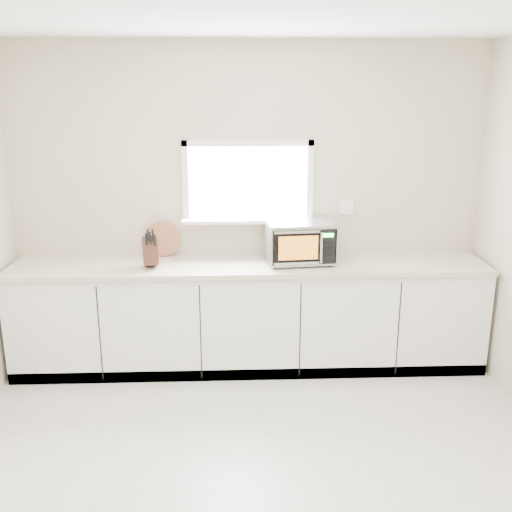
{
  "coord_description": "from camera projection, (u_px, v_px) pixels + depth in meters",
  "views": [
    {
      "loc": [
        -0.14,
        -3.04,
        2.35
      ],
      "look_at": [
        0.05,
        1.55,
        1.02
      ],
      "focal_mm": 42.0,
      "sensor_mm": 36.0,
      "label": 1
    }
  ],
  "objects": [
    {
      "name": "cabinets",
      "position": [
        249.0,
        317.0,
        5.08
      ],
      "size": [
        3.92,
        0.6,
        0.88
      ],
      "primitive_type": "cube",
      "color": "white",
      "rests_on": "ground"
    },
    {
      "name": "microwave",
      "position": [
        300.0,
        241.0,
        4.93
      ],
      "size": [
        0.57,
        0.47,
        0.35
      ],
      "rotation": [
        0.0,
        0.0,
        0.09
      ],
      "color": "black",
      "rests_on": "countertop"
    },
    {
      "name": "coffee_grinder",
      "position": [
        330.0,
        246.0,
        5.08
      ],
      "size": [
        0.14,
        0.14,
        0.21
      ],
      "rotation": [
        0.0,
        0.0,
        0.25
      ],
      "color": "#ACAEB4",
      "rests_on": "countertop"
    },
    {
      "name": "knife_block",
      "position": [
        150.0,
        250.0,
        4.8
      ],
      "size": [
        0.16,
        0.24,
        0.33
      ],
      "rotation": [
        0.0,
        0.0,
        0.24
      ],
      "color": "#412017",
      "rests_on": "countertop"
    },
    {
      "name": "countertop",
      "position": [
        249.0,
        266.0,
        4.95
      ],
      "size": [
        3.92,
        0.64,
        0.04
      ],
      "primitive_type": "cube",
      "color": "beige",
      "rests_on": "cabinets"
    },
    {
      "name": "ground",
      "position": [
        258.0,
        492.0,
        3.57
      ],
      "size": [
        4.0,
        4.0,
        0.0
      ],
      "primitive_type": "plane",
      "color": "beige",
      "rests_on": "ground"
    },
    {
      "name": "cutting_board",
      "position": [
        162.0,
        239.0,
        5.11
      ],
      "size": [
        0.3,
        0.07,
        0.3
      ],
      "primitive_type": "cylinder",
      "rotation": [
        1.4,
        0.0,
        0.0
      ],
      "color": "#AA6141",
      "rests_on": "countertop"
    },
    {
      "name": "back_wall",
      "position": [
        248.0,
        203.0,
        5.11
      ],
      "size": [
        4.0,
        0.17,
        2.7
      ],
      "color": "#B7A891",
      "rests_on": "ground"
    }
  ]
}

